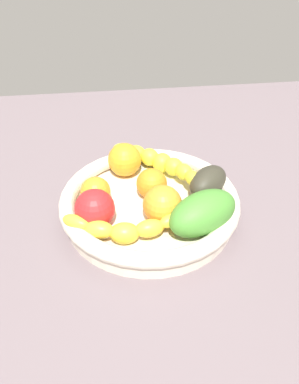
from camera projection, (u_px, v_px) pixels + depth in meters
kitchen_counter at (150, 221)px, 72.41cm from camera, size 120.00×120.00×3.00cm
fruit_bowl at (150, 204)px, 69.86cm from camera, size 32.57×32.57×5.25cm
banana_draped_left at (124, 228)px, 61.68cm from camera, size 6.84×21.14×4.03cm
banana_draped_right at (160, 162)px, 76.70cm from camera, size 16.02×16.37×4.52cm
orange_front at (162, 205)px, 64.77cm from camera, size 6.77×6.77×6.77cm
orange_mid_left at (125, 160)px, 76.05cm from camera, size 6.69×6.69×6.69cm
orange_mid_right at (152, 184)px, 70.44cm from camera, size 5.73×5.73×5.73cm
orange_rear at (96, 192)px, 68.69cm from camera, size 5.48×5.48×5.48cm
tomato_red at (95, 209)px, 63.82cm from camera, size 6.83×6.83×6.83cm
mango_green at (203, 213)px, 62.75cm from camera, size 12.23×14.76×7.11cm
avocado_dark at (208, 182)px, 71.04cm from camera, size 10.29×10.42×5.50cm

